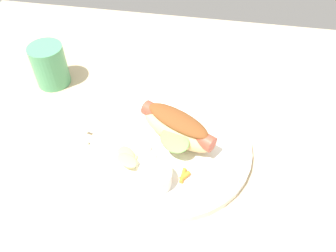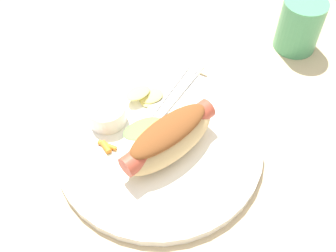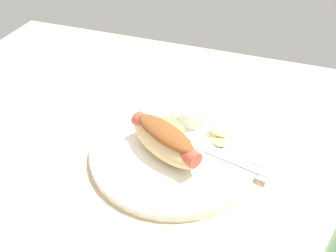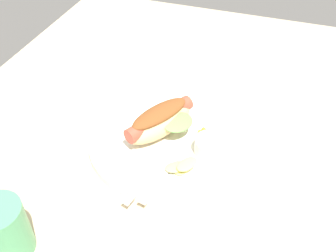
% 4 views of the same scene
% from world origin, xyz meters
% --- Properties ---
extents(ground_plane, '(1.20, 0.90, 0.02)m').
position_xyz_m(ground_plane, '(0.00, 0.00, -0.01)').
color(ground_plane, tan).
extents(plate, '(0.30, 0.30, 0.02)m').
position_xyz_m(plate, '(-0.01, -0.03, 0.01)').
color(plate, white).
rests_on(plate, ground_plane).
extents(hot_dog, '(0.16, 0.13, 0.06)m').
position_xyz_m(hot_dog, '(0.00, -0.01, 0.05)').
color(hot_dog, '#DBB77A').
rests_on(hot_dog, plate).
extents(sauce_ramekin, '(0.06, 0.06, 0.03)m').
position_xyz_m(sauce_ramekin, '(-0.02, -0.11, 0.03)').
color(sauce_ramekin, white).
rests_on(sauce_ramekin, plate).
extents(fork, '(0.14, 0.04, 0.00)m').
position_xyz_m(fork, '(-0.11, -0.03, 0.02)').
color(fork, silver).
rests_on(fork, plate).
extents(knife, '(0.14, 0.04, 0.00)m').
position_xyz_m(knife, '(-0.10, -0.05, 0.02)').
color(knife, silver).
rests_on(knife, plate).
extents(chips_pile, '(0.05, 0.06, 0.02)m').
position_xyz_m(chips_pile, '(-0.08, -0.08, 0.02)').
color(chips_pile, '#DBD06F').
rests_on(chips_pile, plate).
extents(carrot_garnish, '(0.02, 0.03, 0.01)m').
position_xyz_m(carrot_garnish, '(0.02, -0.09, 0.02)').
color(carrot_garnish, orange).
rests_on(carrot_garnish, plate).
extents(drinking_cup, '(0.07, 0.07, 0.09)m').
position_xyz_m(drinking_cup, '(-0.30, 0.12, 0.05)').
color(drinking_cup, '#4C9E6B').
rests_on(drinking_cup, ground_plane).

